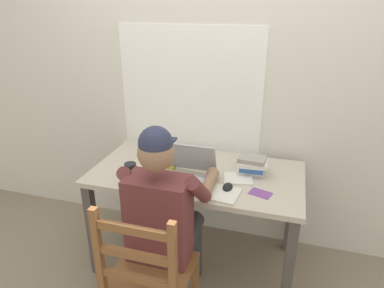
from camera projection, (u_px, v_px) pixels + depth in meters
The scene contains 15 objects.
ground_plane at pixel (196, 259), 2.61m from camera, with size 8.00×8.00×0.00m, color gray.
back_wall at pixel (213, 78), 2.50m from camera, with size 6.00×0.08×2.60m.
desk at pixel (197, 185), 2.36m from camera, with size 1.41×0.73×0.75m.
seated_person at pixel (166, 212), 1.97m from camera, with size 0.50×0.60×1.26m.
wooden_chair at pixel (148, 278), 1.81m from camera, with size 0.42×0.42×0.95m.
laptop at pixel (187, 173), 2.19m from camera, with size 0.33×0.32×0.22m.
computer_mouse at pixel (228, 187), 2.09m from camera, with size 0.06×0.10×0.03m, color black.
coffee_mug_white at pixel (147, 150), 2.53m from camera, with size 0.12×0.08×0.10m.
coffee_mug_dark at pixel (131, 170), 2.23m from camera, with size 0.11×0.08×0.10m.
book_stack_main at pixel (252, 165), 2.27m from camera, with size 0.21×0.16×0.12m.
book_stack_side at pixel (167, 159), 2.41m from camera, with size 0.19×0.15×0.07m.
paper_pile_near_laptop at pixel (148, 182), 2.19m from camera, with size 0.20×0.14×0.00m, color silver.
paper_pile_back_corner at pixel (218, 193), 2.05m from camera, with size 0.24×0.19×0.01m, color silver.
paper_pile_side at pixel (238, 178), 2.22m from camera, with size 0.18×0.16×0.01m, color silver.
landscape_photo_print at pixel (260, 193), 2.06m from camera, with size 0.13×0.09×0.00m, color #7A4293.
Camera 1 is at (0.56, -1.99, 1.83)m, focal length 32.12 mm.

